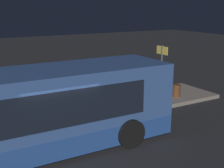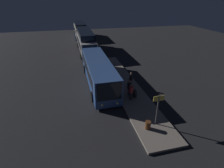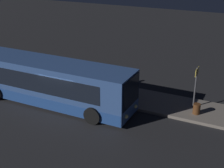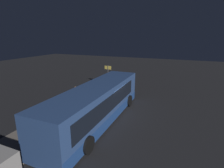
# 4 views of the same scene
# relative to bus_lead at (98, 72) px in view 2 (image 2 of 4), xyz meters

# --- Properties ---
(ground) EXTENTS (80.00, 80.00, 0.00)m
(ground) POSITION_rel_bus_lead_xyz_m (1.48, -0.28, -1.42)
(ground) COLOR #232326
(platform) EXTENTS (20.00, 3.02, 0.19)m
(platform) POSITION_rel_bus_lead_xyz_m (1.48, 2.82, -1.32)
(platform) COLOR slate
(platform) RESTS_ON ground
(bus_lead) EXTENTS (11.68, 2.87, 2.84)m
(bus_lead) POSITION_rel_bus_lead_xyz_m (0.00, 0.00, 0.00)
(bus_lead) COLOR #33518C
(bus_lead) RESTS_ON ground
(bus_second) EXTENTS (11.79, 2.85, 3.87)m
(bus_second) POSITION_rel_bus_lead_xyz_m (-13.48, 0.00, 0.29)
(bus_second) COLOR #B2ADA8
(bus_second) RESTS_ON ground
(bus_third) EXTENTS (10.63, 2.88, 3.62)m
(bus_third) POSITION_rel_bus_lead_xyz_m (-26.63, 0.00, 0.22)
(bus_third) COLOR beige
(bus_third) RESTS_ON ground
(passenger_boarding) EXTENTS (0.57, 0.61, 1.70)m
(passenger_boarding) POSITION_rel_bus_lead_xyz_m (2.09, 3.33, -0.31)
(passenger_boarding) COLOR gray
(passenger_boarding) RESTS_ON platform
(passenger_waiting) EXTENTS (0.47, 0.47, 1.63)m
(passenger_waiting) POSITION_rel_bus_lead_xyz_m (3.88, 2.53, -0.36)
(passenger_waiting) COLOR #4C476B
(passenger_waiting) RESTS_ON platform
(passenger_with_bags) EXTENTS (0.68, 0.54, 1.69)m
(passenger_with_bags) POSITION_rel_bus_lead_xyz_m (4.80, 2.40, -0.33)
(passenger_with_bags) COLOR #2D2D33
(passenger_with_bags) RESTS_ON platform
(suitcase) EXTENTS (0.46, 0.27, 0.98)m
(suitcase) POSITION_rel_bus_lead_xyz_m (4.46, 2.94, -0.86)
(suitcase) COLOR black
(suitcase) RESTS_ON platform
(sign_post) EXTENTS (0.10, 0.88, 2.65)m
(sign_post) POSITION_rel_bus_lead_xyz_m (8.84, 3.10, 0.48)
(sign_post) COLOR #4C4C51
(sign_post) RESTS_ON platform
(trash_bin) EXTENTS (0.44, 0.44, 0.65)m
(trash_bin) POSITION_rel_bus_lead_xyz_m (9.21, 2.26, -0.90)
(trash_bin) COLOR #593319
(trash_bin) RESTS_ON platform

